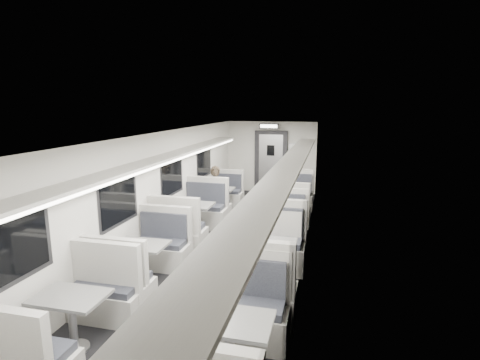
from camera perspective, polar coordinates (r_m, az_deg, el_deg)
The scene contains 19 objects.
room at distance 6.96m, azimuth -2.96°, elevation -3.17°, with size 3.24×12.24×2.64m.
booth_left_a at distance 10.40m, azimuth -3.20°, elevation -3.05°, with size 0.98×1.98×1.06m.
booth_left_b at distance 8.49m, azimuth -7.29°, elevation -6.13°, with size 1.11×2.25×1.21m.
booth_left_c at distance 6.52m, azimuth -14.75°, elevation -12.28°, with size 1.03×2.08×1.11m.
booth_left_d at distance 5.24m, azimuth -24.15°, elevation -19.15°, with size 1.02×2.06×1.10m.
booth_right_a at distance 10.12m, azimuth 7.91°, elevation -3.42°, with size 1.04×2.12×1.13m.
booth_right_b at distance 7.94m, azimuth 6.19°, elevation -7.69°, with size 0.99×2.01×1.08m.
booth_right_c at distance 6.14m, azimuth 3.77°, elevation -12.93°, with size 1.16×2.36×1.26m.
booth_right_d at distance 4.35m, azimuth -1.56°, elevation -24.62°, with size 1.08×2.18×1.17m.
passenger at distance 9.41m, azimuth -3.72°, elevation -2.26°, with size 0.53×0.35×1.46m, color black.
window_a at distance 10.55m, azimuth -5.46°, elevation 2.64°, with size 0.02×1.18×0.84m, color black.
window_b at distance 8.53m, azimuth -10.27°, elevation 0.42°, with size 0.02×1.18×0.84m, color black.
window_c at distance 6.63m, azimuth -17.95°, elevation -3.11°, with size 0.02×1.18×0.84m, color black.
window_d at distance 4.98m, azimuth -31.34°, elevation -9.04°, with size 0.02×1.18×0.84m, color black.
luggage_rack_left at distance 7.00m, azimuth -13.55°, elevation 2.60°, with size 0.46×10.40×0.09m.
luggage_rack_right at distance 6.27m, azimuth 7.14°, elevation 1.85°, with size 0.46×10.40×0.09m.
vestibule_door at distance 12.68m, azimuth 4.71°, elevation 2.71°, with size 1.10×0.13×2.10m.
exit_sign at distance 12.07m, azimuth 4.44°, elevation 8.20°, with size 0.62×0.12×0.16m.
wall_notice at distance 12.51m, azimuth 8.14°, elevation 4.64°, with size 0.32×0.02×0.40m, color white.
Camera 1 is at (1.93, -6.45, 2.95)m, focal length 28.00 mm.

